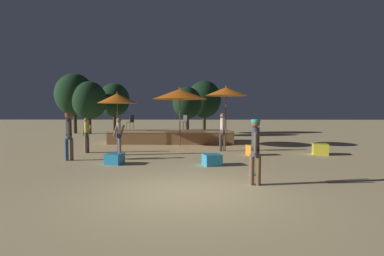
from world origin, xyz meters
The scene contains 22 objects.
ground_plane centered at (0.00, 0.00, 0.00)m, with size 120.00×120.00×0.00m, color tan.
wooden_deck centered at (-1.30, 11.46, 0.35)m, with size 7.30×3.01×0.77m.
patio_umbrella_0 centered at (-4.17, 9.48, 2.63)m, with size 2.18×2.18×2.97m.
patio_umbrella_1 centered at (-0.71, 9.41, 2.86)m, with size 2.99×2.99×3.21m.
patio_umbrella_2 centered at (1.82, 9.53, 3.00)m, with size 2.33×2.33×3.31m.
cube_seat_0 centered at (5.70, 6.30, 0.24)m, with size 0.75×0.75×0.49m.
cube_seat_1 centered at (-2.76, 3.75, 0.20)m, with size 0.66×0.66×0.39m.
cube_seat_2 centered at (2.66, 6.06, 0.23)m, with size 0.58×0.58×0.45m.
cube_seat_3 centered at (0.77, 3.61, 0.20)m, with size 0.74×0.74×0.40m.
person_0 centered at (-3.19, 6.02, 0.87)m, with size 0.49×0.37×1.63m.
person_1 centered at (1.46, 7.37, 1.01)m, with size 0.31×0.55×1.83m.
person_2 centered at (-4.88, 6.70, 0.86)m, with size 0.50×0.28×1.62m.
person_3 centered at (1.76, 0.75, 0.97)m, with size 0.30×0.51×1.73m.
person_4 centered at (-4.77, 4.55, 1.08)m, with size 0.31×0.56×1.86m.
bistro_chair_0 centered at (-0.59, 12.15, 1.32)m, with size 0.48×0.48×0.90m.
bistro_chair_1 centered at (-3.97, 11.91, 1.32)m, with size 0.47×0.47×0.90m.
frisbee_disc centered at (1.94, 1.99, 0.02)m, with size 0.25×0.25×0.03m.
background_tree_0 centered at (0.84, 18.80, 2.94)m, with size 2.87×2.87×4.53m.
background_tree_1 centered at (-10.34, 18.70, 3.35)m, with size 3.27×3.27×5.15m.
background_tree_2 centered at (-7.76, 21.74, 3.00)m, with size 2.90×2.90×4.60m.
background_tree_3 centered at (-8.89, 18.16, 2.83)m, with size 2.89×2.89×4.43m.
background_tree_4 centered at (-0.54, 16.13, 2.54)m, with size 2.23×2.23×3.79m.
Camera 1 is at (0.25, -6.99, 1.93)m, focal length 28.00 mm.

